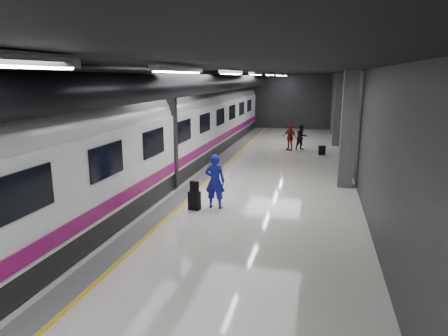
# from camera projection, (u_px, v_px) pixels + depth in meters

# --- Properties ---
(ground) EXTENTS (40.00, 40.00, 0.00)m
(ground) POSITION_uv_depth(u_px,v_px,m) (221.00, 192.00, 15.02)
(ground) COLOR silver
(ground) RESTS_ON ground
(platform_hall) EXTENTS (10.02, 40.02, 4.51)m
(platform_hall) POSITION_uv_depth(u_px,v_px,m) (220.00, 96.00, 15.20)
(platform_hall) COLOR black
(platform_hall) RESTS_ON ground
(train) EXTENTS (3.05, 38.00, 4.05)m
(train) POSITION_uv_depth(u_px,v_px,m) (139.00, 135.00, 15.30)
(train) COLOR black
(train) RESTS_ON ground
(traveler_main) EXTENTS (0.67, 0.45, 1.82)m
(traveler_main) POSITION_uv_depth(u_px,v_px,m) (215.00, 181.00, 13.06)
(traveler_main) COLOR #1721AD
(traveler_main) RESTS_ON ground
(suitcase_main) EXTENTS (0.40, 0.28, 0.60)m
(suitcase_main) POSITION_uv_depth(u_px,v_px,m) (194.00, 201.00, 13.03)
(suitcase_main) COLOR black
(suitcase_main) RESTS_ON ground
(shoulder_bag) EXTENTS (0.30, 0.23, 0.36)m
(shoulder_bag) POSITION_uv_depth(u_px,v_px,m) (194.00, 186.00, 12.92)
(shoulder_bag) COLOR black
(shoulder_bag) RESTS_ON suitcase_main
(traveler_far_a) EXTENTS (0.94, 0.91, 1.53)m
(traveler_far_a) POSITION_uv_depth(u_px,v_px,m) (302.00, 137.00, 23.66)
(traveler_far_a) COLOR black
(traveler_far_a) RESTS_ON ground
(traveler_far_b) EXTENTS (0.96, 0.77, 1.53)m
(traveler_far_b) POSITION_uv_depth(u_px,v_px,m) (290.00, 137.00, 23.56)
(traveler_far_b) COLOR maroon
(traveler_far_b) RESTS_ON ground
(suitcase_far) EXTENTS (0.40, 0.31, 0.52)m
(suitcase_far) POSITION_uv_depth(u_px,v_px,m) (322.00, 150.00, 22.23)
(suitcase_far) COLOR black
(suitcase_far) RESTS_ON ground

